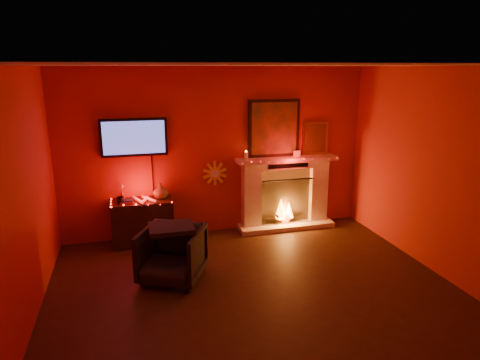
# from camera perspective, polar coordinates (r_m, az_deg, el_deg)

# --- Properties ---
(room) EXTENTS (5.00, 5.00, 5.00)m
(room) POSITION_cam_1_polar(r_m,az_deg,el_deg) (4.60, 3.51, -2.02)
(room) COLOR black
(room) RESTS_ON ground
(floor) EXTENTS (5.00, 5.00, 0.00)m
(floor) POSITION_cam_1_polar(r_m,az_deg,el_deg) (5.16, 3.26, -16.52)
(floor) COLOR black
(floor) RESTS_ON ground
(fireplace) EXTENTS (1.72, 0.40, 2.18)m
(fireplace) POSITION_cam_1_polar(r_m,az_deg,el_deg) (7.31, 6.00, -0.79)
(fireplace) COLOR beige
(fireplace) RESTS_ON floor
(tv) EXTENTS (1.00, 0.07, 1.24)m
(tv) POSITION_cam_1_polar(r_m,az_deg,el_deg) (6.71, -13.95, 5.52)
(tv) COLOR black
(tv) RESTS_ON room
(sunburst_clock) EXTENTS (0.40, 0.03, 0.40)m
(sunburst_clock) POSITION_cam_1_polar(r_m,az_deg,el_deg) (7.00, -3.36, 0.89)
(sunburst_clock) COLOR gold
(sunburst_clock) RESTS_ON room
(console_table) EXTENTS (0.92, 0.54, 0.95)m
(console_table) POSITION_cam_1_polar(r_m,az_deg,el_deg) (6.83, -12.77, -5.23)
(console_table) COLOR black
(console_table) RESTS_ON floor
(armchair) EXTENTS (1.02, 1.03, 0.70)m
(armchair) POSITION_cam_1_polar(r_m,az_deg,el_deg) (5.64, -9.03, -9.77)
(armchair) COLOR black
(armchair) RESTS_ON floor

